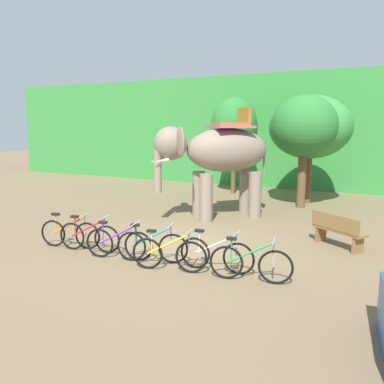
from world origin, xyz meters
TOP-DOWN VIEW (x-y plane):
  - ground_plane at (0.00, 0.00)m, footprint 80.00×80.00m
  - foliage_hedge at (0.00, 13.97)m, footprint 36.00×6.00m
  - tree_left at (-1.64, 8.50)m, footprint 2.18×2.18m
  - tree_center at (1.89, 6.58)m, footprint 2.51×2.51m
  - tree_center_left at (1.94, 7.64)m, footprint 3.31×3.31m
  - elephant at (-0.39, 3.50)m, footprint 3.72×3.63m
  - bike_orange at (-2.55, -1.36)m, footprint 1.68×0.55m
  - bike_red at (-1.90, -1.37)m, footprint 1.70×0.52m
  - bike_purple at (-0.87, -1.51)m, footprint 1.68×0.55m
  - bike_teal at (-0.04, -1.36)m, footprint 1.66×0.64m
  - bike_yellow at (0.58, -1.66)m, footprint 1.69×0.54m
  - bike_white at (1.53, -1.24)m, footprint 1.71×0.52m
  - bike_green at (2.37, -1.45)m, footprint 1.69×0.52m
  - wooden_bench at (3.71, 1.73)m, footprint 1.46×1.20m

SIDE VIEW (x-z plane):
  - ground_plane at x=0.00m, z-range 0.00..0.00m
  - bike_orange at x=-2.55m, z-range -0.07..0.85m
  - bike_red at x=-1.90m, z-range -0.07..0.85m
  - bike_purple at x=-0.87m, z-range -0.07..0.85m
  - bike_teal at x=-0.04m, z-range -0.07..0.85m
  - bike_yellow at x=0.58m, z-range -0.07..0.85m
  - bike_white at x=1.53m, z-range -0.07..0.85m
  - bike_green at x=2.37m, z-range -0.07..0.85m
  - wooden_bench at x=3.71m, z-range 0.03..0.92m
  - elephant at x=-0.39m, z-range 0.31..4.09m
  - foliage_hedge at x=0.00m, z-range 0.00..5.82m
  - tree_left at x=-1.64m, z-range 0.85..5.35m
  - tree_center_left at x=1.94m, z-range 0.91..5.32m
  - tree_center at x=1.89m, z-range 0.97..5.32m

